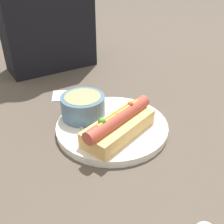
% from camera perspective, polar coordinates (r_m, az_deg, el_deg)
% --- Properties ---
extents(ground_plane, '(4.00, 4.00, 0.00)m').
position_cam_1_polar(ground_plane, '(0.62, 0.00, -3.84)').
color(ground_plane, '#4C4238').
extents(dinner_plate, '(0.26, 0.26, 0.02)m').
position_cam_1_polar(dinner_plate, '(0.61, 0.00, -3.19)').
color(dinner_plate, white).
rests_on(dinner_plate, ground_plane).
extents(hot_dog, '(0.19, 0.12, 0.06)m').
position_cam_1_polar(hot_dog, '(0.56, 1.48, -2.82)').
color(hot_dog, '#DBAD60').
rests_on(hot_dog, dinner_plate).
extents(soup_bowl, '(0.10, 0.10, 0.05)m').
position_cam_1_polar(soup_bowl, '(0.62, -6.32, 1.38)').
color(soup_bowl, slate).
rests_on(soup_bowl, dinner_plate).
extents(spoon, '(0.03, 0.16, 0.01)m').
position_cam_1_polar(spoon, '(0.62, -8.05, -1.96)').
color(spoon, '#B7B7BC').
rests_on(spoon, dinner_plate).
extents(napkin, '(0.13, 0.11, 0.01)m').
position_cam_1_polar(napkin, '(0.77, -8.61, 3.73)').
color(napkin, white).
rests_on(napkin, ground_plane).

